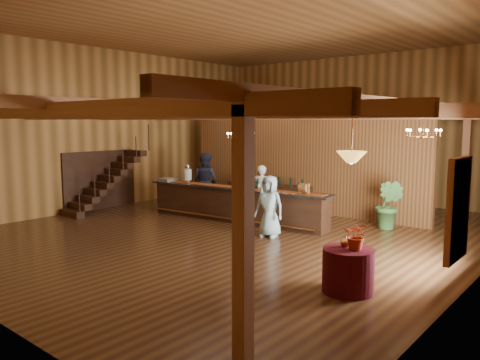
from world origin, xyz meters
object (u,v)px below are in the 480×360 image
Objects in this scene: pendant_lamp at (351,157)px; chandelier_right at (423,132)px; chandelier_left at (241,135)px; bartender at (262,192)px; guest at (269,206)px; floor_plant at (389,205)px; beverage_dispenser at (188,174)px; backbar_shelf at (268,197)px; round_table at (348,270)px; tasting_bar at (236,204)px; raffle_drum at (304,188)px; staff_second at (205,181)px.

chandelier_right is at bearing 90.76° from pendant_lamp.
chandelier_left reaches higher than bartender.
guest is 3.49m from floor_plant.
chandelier_right is (7.27, 0.58, 1.43)m from beverage_dispenser.
round_table is at bearing -48.60° from backbar_shelf.
chandelier_right and pendant_lamp have the same top height.
tasting_bar is at bearing 148.77° from round_table.
bartender is (0.72, -1.34, 0.40)m from backbar_shelf.
tasting_bar is at bearing -154.78° from floor_plant.
beverage_dispenser is 0.19× the size of backbar_shelf.
chandelier_right is 0.89× the size of pendant_lamp.
staff_second is at bearing 172.22° from raffle_drum.
beverage_dispenser is 2.53m from bartender.
guest is (1.59, -1.76, -0.03)m from bartender.
chandelier_right is (5.10, 0.48, 0.15)m from chandelier_left.
pendant_lamp is at bearing -42.91° from guest.
raffle_drum is 3.43m from chandelier_right.
beverage_dispenser is 2.93m from backbar_shelf.
backbar_shelf is 1.57m from bartender.
bartender is at bearing 62.25° from tasting_bar.
staff_second is (-2.25, 0.80, -1.63)m from chandelier_left.
raffle_drum is at bearing 5.99° from chandelier_left.
chandelier_left is at bearing -174.60° from chandelier_right.
tasting_bar is 7.82× the size of chandelier_left.
staff_second reaches higher than backbar_shelf.
tasting_bar is at bearing 170.92° from chandelier_left.
chandelier_left reaches higher than staff_second.
chandelier_right is (3.05, 0.27, 1.54)m from raffle_drum.
backbar_shelf is (-2.66, 2.01, -0.77)m from raffle_drum.
pendant_lamp reaches higher than tasting_bar.
chandelier_left is at bearing -14.67° from tasting_bar.
backbar_shelf reaches higher than round_table.
raffle_drum is 0.24× the size of floor_plant.
round_table is at bearing -48.04° from raffle_drum.
floor_plant is at bearing 18.84° from beverage_dispenser.
pendant_lamp reaches higher than raffle_drum.
tasting_bar is 4.46× the size of floor_plant.
raffle_drum is (4.22, 0.31, -0.11)m from beverage_dispenser.
guest is at bearing -27.27° from chandelier_left.
chandelier_left is 1.00× the size of chandelier_right.
raffle_drum is 0.43× the size of chandelier_right.
pendant_lamp reaches higher than bartender.
backbar_shelf is at bearing 163.03° from chandelier_right.
pendant_lamp is 6.69m from bartender.
raffle_drum is at bearing 131.96° from round_table.
beverage_dispenser is 0.43× the size of floor_plant.
raffle_drum is at bearing 63.13° from guest.
raffle_drum is 0.38× the size of pendant_lamp.
round_table is 8.44m from staff_second.
guest reaches higher than backbar_shelf.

